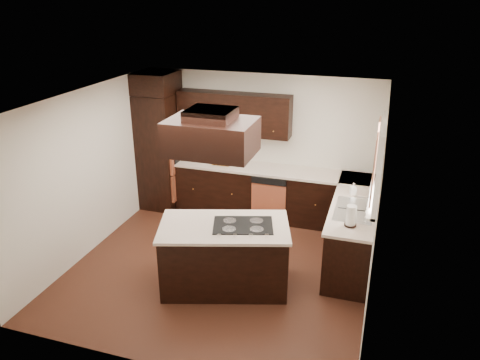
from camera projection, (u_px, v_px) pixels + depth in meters
The scene contains 30 objects.
floor at pixel (221, 266), 6.95m from camera, with size 4.20×4.20×0.02m, color brown.
ceiling at pixel (219, 98), 6.00m from camera, with size 4.20×4.20×0.02m, color white.
wall_back at pixel (260, 144), 8.34m from camera, with size 4.20×0.02×2.50m, color silver.
wall_front at pixel (148, 268), 4.61m from camera, with size 4.20×0.02×2.50m, color silver.
wall_left at pixel (89, 172), 7.07m from camera, with size 0.02×4.20×2.50m, color silver.
wall_right at pixel (378, 208), 5.89m from camera, with size 0.02×4.20×2.50m, color silver.
oven_column at pixel (161, 151), 8.55m from camera, with size 0.65×0.75×2.12m, color black.
wall_oven_face at pixel (178, 150), 8.43m from camera, with size 0.05×0.62×0.78m, color #B85737.
base_cabinets_back at pixel (257, 192), 8.36m from camera, with size 2.93×0.60×0.88m, color black.
base_cabinets_right at pixel (353, 229), 7.08m from camera, with size 0.60×2.40×0.88m, color black.
countertop_back at pixel (257, 168), 8.18m from camera, with size 2.93×0.63×0.04m, color beige.
countertop_right at pixel (355, 201), 6.91m from camera, with size 0.63×2.40×0.04m, color beige.
upper_cabinets at pixel (234, 114), 8.09m from camera, with size 2.00×0.34×0.72m, color black.
dishwasher_front at pixel (268, 203), 8.04m from camera, with size 0.60×0.05×0.72m, color #B85737.
window_frame at pixel (379, 164), 6.23m from camera, with size 0.06×1.32×1.12m, color white.
window_pane at pixel (382, 164), 6.23m from camera, with size 0.00×1.20×1.00m, color white.
curtain_left at pixel (374, 170), 5.86m from camera, with size 0.02×0.34×0.90m, color beige.
curtain_right at pixel (377, 150), 6.60m from camera, with size 0.02×0.34×0.90m, color beige.
sink_rim at pixel (354, 210), 6.58m from camera, with size 0.52×0.84×0.01m, color silver.
island at pixel (225, 257), 6.34m from camera, with size 1.65×0.90×0.88m, color black.
island_top at pixel (224, 227), 6.16m from camera, with size 1.71×0.96×0.04m, color beige.
cooktop at pixel (243, 225), 6.15m from camera, with size 0.78×0.52×0.01m, color black.
range_hood at pixel (211, 137), 5.62m from camera, with size 1.05×0.72×0.42m, color black.
hood_duct at pixel (211, 114), 5.52m from camera, with size 0.55×0.50×0.13m, color black.
blender_base at pixel (207, 160), 8.38m from camera, with size 0.15×0.15×0.10m, color silver.
blender_pitcher at pixel (207, 150), 8.31m from camera, with size 0.13×0.13×0.26m, color silver.
spice_rack at pixel (221, 158), 8.22m from camera, with size 0.31×0.08×0.26m, color black.
mixing_bowl at pixel (187, 158), 8.54m from camera, with size 0.24×0.24×0.06m, color white.
soap_bottle at pixel (353, 189), 7.05m from camera, with size 0.08×0.09×0.19m, color white.
paper_towel at pixel (351, 216), 6.09m from camera, with size 0.13×0.13×0.29m, color white.
Camera 1 is at (2.06, -5.59, 3.80)m, focal length 35.00 mm.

